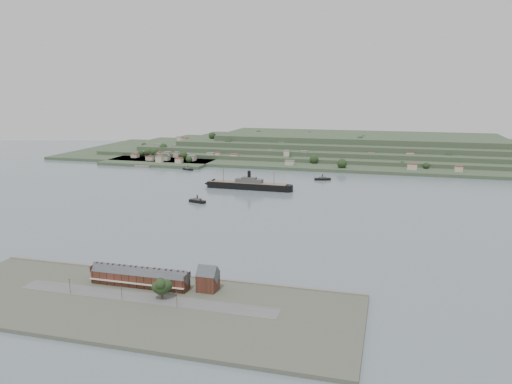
% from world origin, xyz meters
% --- Properties ---
extents(ground, '(1400.00, 1400.00, 0.00)m').
position_xyz_m(ground, '(0.00, 0.00, 0.00)').
color(ground, slate).
rests_on(ground, ground).
extents(near_shore, '(220.00, 80.00, 2.60)m').
position_xyz_m(near_shore, '(0.00, -186.75, 1.01)').
color(near_shore, '#4C5142').
rests_on(near_shore, ground).
extents(terrace_row, '(55.60, 9.80, 11.07)m').
position_xyz_m(terrace_row, '(-10.00, -168.02, 6.84)').
color(terrace_row, '#442718').
rests_on(terrace_row, ground).
extents(gabled_building, '(10.40, 10.18, 14.09)m').
position_xyz_m(gabled_building, '(27.50, -164.00, 8.19)').
color(gabled_building, '#442718').
rests_on(gabled_building, ground).
extents(far_peninsula, '(760.00, 309.00, 30.00)m').
position_xyz_m(far_peninsula, '(27.91, 393.10, 11.88)').
color(far_peninsula, '#34452E').
rests_on(far_peninsula, ground).
extents(steamship, '(99.05, 13.99, 23.76)m').
position_xyz_m(steamship, '(-30.78, 102.83, 4.39)').
color(steamship, black).
rests_on(steamship, ground).
extents(tugboat, '(17.57, 8.91, 7.64)m').
position_xyz_m(tugboat, '(-56.22, 29.78, 1.86)').
color(tugboat, black).
rests_on(tugboat, ground).
extents(ferry_west, '(16.25, 10.20, 5.92)m').
position_xyz_m(ferry_west, '(-137.53, 199.79, 1.43)').
color(ferry_west, black).
rests_on(ferry_west, ground).
extents(ferry_east, '(19.51, 10.51, 7.05)m').
position_xyz_m(ferry_east, '(41.61, 175.19, 1.70)').
color(ferry_east, black).
rests_on(ferry_east, ground).
extents(fig_tree, '(9.90, 8.57, 11.05)m').
position_xyz_m(fig_tree, '(9.06, -180.69, 8.74)').
color(fig_tree, '#462C20').
rests_on(fig_tree, ground).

